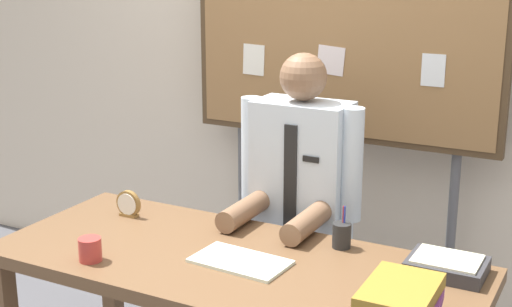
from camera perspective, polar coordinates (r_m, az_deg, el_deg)
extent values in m
cube|color=beige|center=(3.56, 7.98, 8.30)|extent=(6.40, 0.08, 2.70)
cube|color=brown|center=(2.66, -1.81, -8.73)|extent=(1.78, 0.75, 0.05)
cube|color=brown|center=(3.48, -11.24, -9.47)|extent=(0.07, 0.07, 0.67)
cube|color=silver|center=(3.11, 3.58, -2.74)|extent=(0.40, 0.22, 0.75)
sphere|color=brown|center=(2.99, 3.73, 6.02)|extent=(0.20, 0.20, 0.20)
cylinder|color=silver|center=(3.15, -0.35, 0.22)|extent=(0.09, 0.09, 0.47)
cylinder|color=silver|center=(2.96, 7.51, -0.89)|extent=(0.09, 0.09, 0.47)
cylinder|color=brown|center=(2.96, -1.01, -4.55)|extent=(0.09, 0.30, 0.09)
cylinder|color=brown|center=(2.84, 3.96, -5.45)|extent=(0.09, 0.30, 0.09)
cube|color=black|center=(2.99, 2.69, -2.33)|extent=(0.06, 0.01, 0.49)
cube|color=black|center=(2.92, 4.31, -0.46)|extent=(0.07, 0.01, 0.02)
cube|color=#4C3823|center=(3.36, 6.89, 10.93)|extent=(1.49, 0.05, 1.18)
cube|color=olive|center=(3.35, 6.82, 10.92)|extent=(1.43, 0.04, 1.12)
cylinder|color=#59595E|center=(3.84, -1.06, -4.37)|extent=(0.04, 0.04, 0.97)
cylinder|color=#59595E|center=(3.48, 14.95, -7.09)|extent=(0.04, 0.04, 0.97)
cube|color=silver|center=(3.37, 5.87, 7.26)|extent=(0.14, 0.00, 0.14)
cube|color=white|center=(3.54, -0.18, 7.36)|extent=(0.12, 0.00, 0.15)
cube|color=white|center=(3.22, 13.71, 6.35)|extent=(0.10, 0.00, 0.14)
cube|color=#72337F|center=(2.20, 11.39, -11.69)|extent=(0.25, 0.32, 0.04)
cube|color=olive|center=(2.18, 11.24, -10.60)|extent=(0.21, 0.29, 0.04)
cube|color=silver|center=(2.61, -1.23, -8.45)|extent=(0.35, 0.22, 0.01)
cylinder|color=olive|center=(3.08, -9.95, -3.88)|extent=(0.11, 0.02, 0.11)
cylinder|color=white|center=(3.07, -10.10, -3.95)|extent=(0.09, 0.00, 0.09)
cube|color=olive|center=(3.09, -9.91, -4.75)|extent=(0.08, 0.04, 0.01)
cylinder|color=#B23833|center=(2.68, -12.87, -7.34)|extent=(0.08, 0.08, 0.09)
cylinder|color=#262626|center=(2.74, 6.73, -6.39)|extent=(0.07, 0.07, 0.09)
cylinder|color=#263399|center=(2.74, 6.93, -5.56)|extent=(0.01, 0.01, 0.15)
cylinder|color=maroon|center=(2.74, 6.84, -5.53)|extent=(0.01, 0.01, 0.15)
cube|color=#333338|center=(2.61, 14.72, -8.57)|extent=(0.26, 0.20, 0.05)
cube|color=#F4EFCC|center=(2.60, 14.76, -7.98)|extent=(0.22, 0.17, 0.01)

